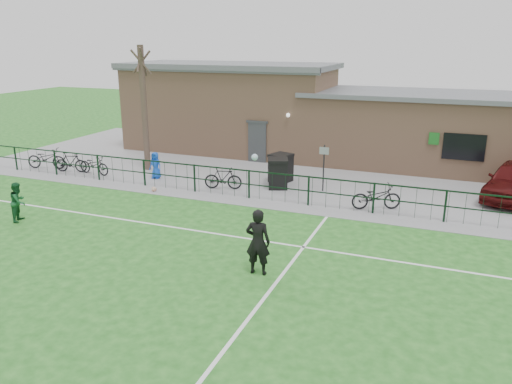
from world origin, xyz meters
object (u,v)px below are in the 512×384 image
at_px(outfield_player, 19,202).
at_px(bare_tree, 144,109).
at_px(bicycle_a, 46,158).
at_px(spectator_child, 155,165).
at_px(wheelie_bin_right, 278,174).
at_px(bicycle_b, 71,162).
at_px(ball_ground, 154,189).
at_px(bicycle_c, 94,165).
at_px(bicycle_e, 376,197).
at_px(wheelie_bin_left, 281,169).
at_px(bicycle_d, 223,178).
at_px(sign_post, 324,168).

bearing_deg(outfield_player, bare_tree, -22.40).
bearing_deg(bicycle_a, spectator_child, -100.49).
relative_size(wheelie_bin_right, bicycle_b, 0.75).
bearing_deg(ball_ground, outfield_player, -117.46).
relative_size(bicycle_c, bicycle_e, 0.95).
relative_size(bicycle_a, outfield_player, 1.39).
distance_m(wheelie_bin_left, bicycle_e, 5.17).
xyz_separation_m(wheelie_bin_right, spectator_child, (-5.80, -0.64, 0.01)).
distance_m(bicycle_c, spectator_child, 3.18).
relative_size(bare_tree, ball_ground, 27.86).
height_order(bicycle_a, bicycle_d, bicycle_a).
distance_m(wheelie_bin_left, bicycle_a, 11.87).
distance_m(sign_post, ball_ground, 7.28).
bearing_deg(ball_ground, wheelie_bin_left, 37.12).
xyz_separation_m(wheelie_bin_left, bicycle_b, (-10.06, -2.16, -0.11)).
height_order(bare_tree, bicycle_d, bare_tree).
relative_size(wheelie_bin_left, bicycle_e, 0.64).
xyz_separation_m(bicycle_b, ball_ground, (5.52, -1.28, -0.40)).
height_order(bare_tree, bicycle_b, bare_tree).
height_order(sign_post, spectator_child, sign_post).
xyz_separation_m(sign_post, bicycle_d, (-4.09, -1.30, -0.51)).
bearing_deg(spectator_child, wheelie_bin_left, 17.60).
height_order(wheelie_bin_right, bicycle_a, wheelie_bin_right).
bearing_deg(outfield_player, wheelie_bin_right, -66.29).
bearing_deg(outfield_player, ball_ground, -48.87).
bearing_deg(bicycle_a, bicycle_b, -108.34).
bearing_deg(bicycle_e, bicycle_d, 63.65).
height_order(bare_tree, wheelie_bin_right, bare_tree).
distance_m(wheelie_bin_left, sign_post, 2.31).
bearing_deg(bicycle_b, outfield_player, -166.69).
bearing_deg(bicycle_c, sign_post, -76.90).
relative_size(bicycle_a, bicycle_c, 1.11).
height_order(bicycle_b, bicycle_e, bicycle_e).
distance_m(bicycle_d, spectator_child, 3.69).
height_order(sign_post, bicycle_d, sign_post).
bearing_deg(wheelie_bin_left, bare_tree, -159.31).
height_order(wheelie_bin_right, ball_ground, wheelie_bin_right).
bearing_deg(wheelie_bin_right, sign_post, -13.69).
bearing_deg(ball_ground, sign_post, 21.96).
xyz_separation_m(bare_tree, ball_ground, (2.36, -3.12, -2.89)).
bearing_deg(bicycle_b, ball_ground, -116.15).
distance_m(sign_post, bicycle_c, 10.99).
bearing_deg(spectator_child, bicycle_e, -2.34).
xyz_separation_m(bicycle_a, bicycle_b, (1.63, -0.10, -0.03)).
xyz_separation_m(wheelie_bin_right, outfield_player, (-7.24, -7.27, 0.08)).
relative_size(outfield_player, ball_ground, 6.58).
distance_m(wheelie_bin_right, outfield_player, 10.26).
distance_m(sign_post, bicycle_b, 12.31).
bearing_deg(wheelie_bin_left, bicycle_a, -151.98).
distance_m(bicycle_e, ball_ground, 9.24).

